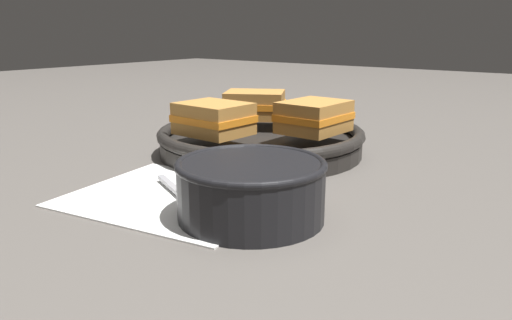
# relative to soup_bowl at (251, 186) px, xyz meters

# --- Properties ---
(ground_plane) EXTENTS (4.00, 4.00, 0.00)m
(ground_plane) POSITION_rel_soup_bowl_xyz_m (-0.06, 0.04, -0.04)
(ground_plane) COLOR #56514C
(napkin) EXTENTS (0.27, 0.24, 0.00)m
(napkin) POSITION_rel_soup_bowl_xyz_m (-0.11, -0.00, -0.03)
(napkin) COLOR white
(napkin) RESTS_ON ground_plane
(soup_bowl) EXTENTS (0.16, 0.16, 0.06)m
(soup_bowl) POSITION_rel_soup_bowl_xyz_m (0.00, 0.00, 0.00)
(soup_bowl) COLOR black
(soup_bowl) RESTS_ON ground_plane
(spoon) EXTENTS (0.15, 0.08, 0.01)m
(spoon) POSITION_rel_soup_bowl_xyz_m (-0.07, -0.02, -0.03)
(spoon) COLOR #9E9EA3
(spoon) RESTS_ON napkin
(skillet) EXTENTS (0.32, 0.32, 0.04)m
(skillet) POSITION_rel_soup_bowl_xyz_m (-0.16, 0.23, -0.01)
(skillet) COLOR black
(skillet) RESTS_ON ground_plane
(sandwich_near_left) EXTENTS (0.09, 0.10, 0.05)m
(sandwich_near_left) POSITION_rel_soup_bowl_xyz_m (-0.08, 0.25, 0.03)
(sandwich_near_left) COLOR #B27A38
(sandwich_near_left) RESTS_ON skillet
(sandwich_near_right) EXTENTS (0.13, 0.12, 0.05)m
(sandwich_near_right) POSITION_rel_soup_bowl_xyz_m (-0.22, 0.29, 0.03)
(sandwich_near_right) COLOR #B27A38
(sandwich_near_right) RESTS_ON skillet
(sandwich_far_left) EXTENTS (0.10, 0.09, 0.05)m
(sandwich_far_left) POSITION_rel_soup_bowl_xyz_m (-0.19, 0.15, 0.03)
(sandwich_far_left) COLOR #B27A38
(sandwich_far_left) RESTS_ON skillet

